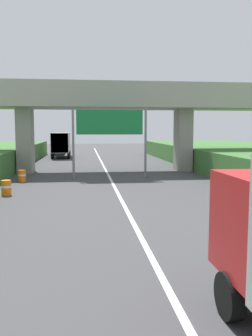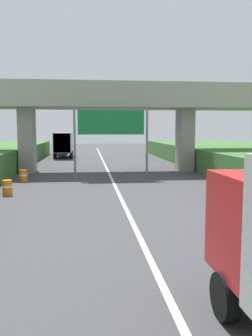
% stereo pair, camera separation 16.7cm
% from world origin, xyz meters
% --- Properties ---
extents(lane_centre_stripe, '(0.20, 95.61, 0.01)m').
position_xyz_m(lane_centre_stripe, '(0.00, 27.81, 0.00)').
color(lane_centre_stripe, white).
rests_on(lane_centre_stripe, ground).
extents(overpass_bridge, '(40.00, 4.80, 7.96)m').
position_xyz_m(overpass_bridge, '(0.00, 34.76, 6.03)').
color(overpass_bridge, '#9E998E').
rests_on(overpass_bridge, ground).
extents(overhead_highway_sign, '(5.88, 0.18, 5.46)m').
position_xyz_m(overhead_highway_sign, '(0.00, 30.06, 4.04)').
color(overhead_highway_sign, slate).
rests_on(overhead_highway_sign, ground).
extents(truck_yellow, '(2.44, 7.30, 3.44)m').
position_xyz_m(truck_yellow, '(-5.20, 51.63, 1.93)').
color(truck_yellow, black).
rests_on(truck_yellow, ground).
extents(construction_barrel_3, '(0.57, 0.57, 0.90)m').
position_xyz_m(construction_barrel_3, '(-6.55, 23.42, 0.46)').
color(construction_barrel_3, orange).
rests_on(construction_barrel_3, ground).
extents(construction_barrel_4, '(0.57, 0.57, 0.90)m').
position_xyz_m(construction_barrel_4, '(-6.57, 28.76, 0.46)').
color(construction_barrel_4, orange).
rests_on(construction_barrel_4, ground).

